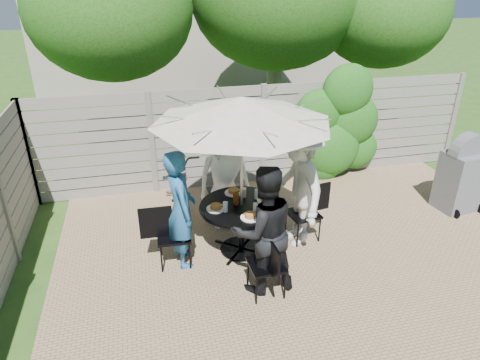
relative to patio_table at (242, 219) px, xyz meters
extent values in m
plane|color=#244816|center=(0.93, -0.85, -0.52)|extent=(60.00, 60.00, 0.00)
cube|color=#907653|center=(0.93, -0.35, -0.51)|extent=(7.00, 6.00, 0.02)
cube|color=gray|center=(0.93, 2.15, 0.40)|extent=(8.00, 0.10, 1.85)
ellipsoid|color=#1A5313|center=(2.33, 2.00, 0.38)|extent=(1.20, 0.70, 1.80)
cube|color=#A8998C|center=(0.93, 11.15, 1.98)|extent=(10.00, 6.00, 5.00)
ellipsoid|color=#1A430F|center=(-1.57, 4.15, 2.45)|extent=(3.20, 3.20, 2.72)
ellipsoid|color=#1A430F|center=(4.13, 3.95, 2.31)|extent=(2.80, 2.80, 2.38)
cylinder|color=black|center=(0.00, 0.00, 0.21)|extent=(1.23, 1.23, 0.03)
cylinder|color=black|center=(0.00, 0.00, -0.16)|extent=(0.08, 0.08, 0.73)
cylinder|color=black|center=(0.00, 0.00, -0.50)|extent=(0.61, 0.61, 0.04)
cylinder|color=silver|center=(0.00, 0.00, 0.54)|extent=(0.04, 0.04, 2.13)
cone|color=beige|center=(0.00, 0.00, 1.56)|extent=(2.49, 2.49, 0.32)
cube|color=black|center=(-0.08, 0.95, -0.06)|extent=(0.46, 0.46, 0.04)
cube|color=black|center=(-0.07, 1.17, 0.19)|extent=(0.04, 0.45, 0.46)
imported|color=white|center=(-0.07, 0.83, 0.29)|extent=(0.83, 0.58, 1.62)
cube|color=black|center=(-0.95, -0.08, -0.08)|extent=(0.45, 0.45, 0.03)
cube|color=black|center=(-1.16, -0.07, 0.15)|extent=(0.43, 0.04, 0.44)
imported|color=#20588D|center=(-0.83, -0.07, 0.30)|extent=(0.44, 0.63, 1.65)
cube|color=black|center=(0.08, -0.95, -0.10)|extent=(0.43, 0.43, 0.03)
cube|color=black|center=(0.08, -1.15, 0.13)|extent=(0.04, 0.42, 0.42)
imported|color=black|center=(0.07, -0.83, 0.31)|extent=(0.86, 0.70, 1.67)
cube|color=black|center=(0.95, 0.08, -0.09)|extent=(0.48, 0.48, 0.03)
cube|color=black|center=(1.15, 0.11, 0.14)|extent=(0.42, 0.09, 0.43)
imported|color=silver|center=(0.83, 0.07, 0.38)|extent=(0.76, 1.22, 1.81)
cylinder|color=white|center=(-0.03, 0.36, 0.23)|extent=(0.26, 0.26, 0.01)
cylinder|color=#A46530|center=(-0.03, 0.36, 0.26)|extent=(0.15, 0.15, 0.05)
cylinder|color=white|center=(-0.36, -0.03, 0.23)|extent=(0.26, 0.26, 0.01)
cylinder|color=#A46530|center=(-0.36, -0.03, 0.26)|extent=(0.15, 0.15, 0.05)
cylinder|color=white|center=(0.03, -0.36, 0.23)|extent=(0.26, 0.26, 0.01)
cylinder|color=#A46530|center=(0.03, -0.36, 0.26)|extent=(0.15, 0.15, 0.05)
cylinder|color=white|center=(0.36, 0.03, 0.23)|extent=(0.26, 0.26, 0.01)
cylinder|color=#A46530|center=(0.36, 0.03, 0.26)|extent=(0.15, 0.15, 0.05)
cylinder|color=white|center=(0.20, -0.28, 0.23)|extent=(0.24, 0.24, 0.01)
cylinder|color=#A46530|center=(0.20, -0.28, 0.26)|extent=(0.14, 0.14, 0.05)
cylinder|color=silver|center=(-0.25, -0.13, 0.30)|extent=(0.07, 0.07, 0.14)
cylinder|color=silver|center=(0.13, -0.25, 0.30)|extent=(0.07, 0.07, 0.14)
cylinder|color=silver|center=(0.25, 0.13, 0.30)|extent=(0.07, 0.07, 0.14)
cylinder|color=#59280C|center=(-0.06, 0.04, 0.31)|extent=(0.09, 0.09, 0.16)
cylinder|color=#C6B293|center=(0.08, 0.23, 0.29)|extent=(0.08, 0.08, 0.12)
imported|color=#333338|center=(-0.72, 1.75, -0.02)|extent=(0.70, 1.91, 1.00)
cube|color=#5E5D63|center=(3.79, 0.33, -0.02)|extent=(0.72, 0.58, 1.01)
cylinder|color=#5E5D63|center=(3.79, 0.33, 0.49)|extent=(0.69, 0.29, 0.67)
camera|label=1|loc=(-1.21, -4.93, 3.07)|focal=32.00mm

